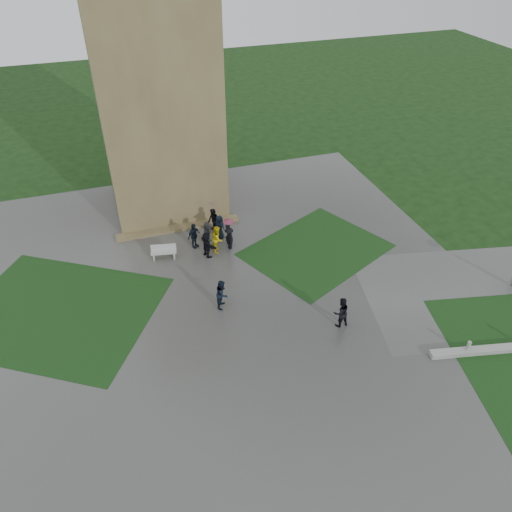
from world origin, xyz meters
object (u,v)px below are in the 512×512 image
object	(u,v)px
tower	(155,88)
bench	(164,252)
pedestrian_mid	(222,294)
pedestrian_near	(341,312)

from	to	relation	value
tower	bench	world-z (taller)	tower
tower	pedestrian_mid	world-z (taller)	tower
tower	bench	bearing A→B (deg)	-101.93
bench	pedestrian_near	world-z (taller)	pedestrian_near
tower	pedestrian_mid	distance (m)	15.75
tower	pedestrian_near	world-z (taller)	tower
pedestrian_mid	pedestrian_near	distance (m)	6.95
bench	pedestrian_near	size ratio (longest dim) A/B	0.92
pedestrian_mid	pedestrian_near	bearing A→B (deg)	-92.43
pedestrian_mid	pedestrian_near	world-z (taller)	pedestrian_near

